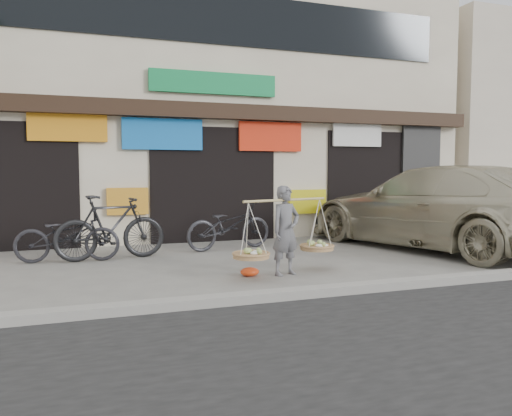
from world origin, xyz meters
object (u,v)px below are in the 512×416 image
object	(u,v)px
bike_1	(110,227)
bike_2	(229,225)
street_vendor	(286,235)
suv	(436,207)
bike_0	(67,236)

from	to	relation	value
bike_1	bike_2	distance (m)	2.50
street_vendor	bike_2	xyz separation A→B (m)	(-0.13, 2.81, -0.14)
street_vendor	bike_2	bearing A→B (deg)	76.40
street_vendor	suv	bearing A→B (deg)	3.01
bike_1	suv	size ratio (longest dim) A/B	0.31
street_vendor	suv	world-z (taller)	suv
street_vendor	suv	distance (m)	4.34
bike_2	suv	size ratio (longest dim) A/B	0.30
bike_2	suv	distance (m)	4.46
bike_0	bike_1	world-z (taller)	bike_1
bike_1	bike_2	size ratio (longest dim) A/B	1.04
bike_2	bike_0	bearing A→B (deg)	85.81
bike_0	street_vendor	bearing A→B (deg)	-119.27
bike_0	bike_2	world-z (taller)	bike_2
street_vendor	bike_2	world-z (taller)	street_vendor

